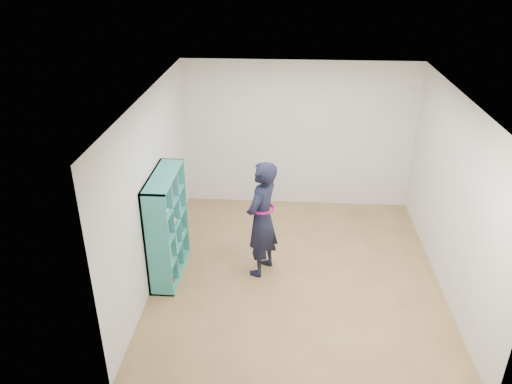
{
  "coord_description": "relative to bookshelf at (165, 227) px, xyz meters",
  "views": [
    {
      "loc": [
        -0.18,
        -5.99,
        4.26
      ],
      "look_at": [
        -0.61,
        0.3,
        1.14
      ],
      "focal_mm": 35.0,
      "sensor_mm": 36.0,
      "label": 1
    }
  ],
  "objects": [
    {
      "name": "wall_right",
      "position": [
        3.85,
        0.09,
        0.55
      ],
      "size": [
        0.02,
        4.5,
        2.6
      ],
      "primitive_type": "cube",
      "color": "silver",
      "rests_on": "floor"
    },
    {
      "name": "bookshelf",
      "position": [
        0.0,
        0.0,
        0.0
      ],
      "size": [
        0.34,
        1.15,
        1.54
      ],
      "color": "teal",
      "rests_on": "floor"
    },
    {
      "name": "ceiling",
      "position": [
        1.85,
        0.09,
        1.85
      ],
      "size": [
        4.5,
        4.5,
        0.0
      ],
      "primitive_type": "plane",
      "color": "white",
      "rests_on": "wall_back"
    },
    {
      "name": "wall_back",
      "position": [
        1.85,
        2.34,
        0.55
      ],
      "size": [
        4.0,
        0.02,
        2.6
      ],
      "primitive_type": "cube",
      "color": "silver",
      "rests_on": "floor"
    },
    {
      "name": "floor",
      "position": [
        1.85,
        0.09,
        -0.75
      ],
      "size": [
        4.5,
        4.5,
        0.0
      ],
      "primitive_type": "plane",
      "color": "olive",
      "rests_on": "ground"
    },
    {
      "name": "wall_left",
      "position": [
        -0.15,
        0.09,
        0.55
      ],
      "size": [
        0.02,
        4.5,
        2.6
      ],
      "primitive_type": "cube",
      "color": "silver",
      "rests_on": "floor"
    },
    {
      "name": "person",
      "position": [
        1.34,
        0.12,
        0.1
      ],
      "size": [
        0.63,
        0.74,
        1.71
      ],
      "rotation": [
        0.0,
        0.0,
        -1.99
      ],
      "color": "black",
      "rests_on": "floor"
    },
    {
      "name": "smartphone",
      "position": [
        1.24,
        0.25,
        0.22
      ],
      "size": [
        0.03,
        0.11,
        0.14
      ],
      "rotation": [
        0.35,
        0.0,
        -0.21
      ],
      "color": "silver",
      "rests_on": "person"
    },
    {
      "name": "wall_front",
      "position": [
        1.85,
        -2.16,
        0.55
      ],
      "size": [
        4.0,
        0.02,
        2.6
      ],
      "primitive_type": "cube",
      "color": "silver",
      "rests_on": "floor"
    }
  ]
}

